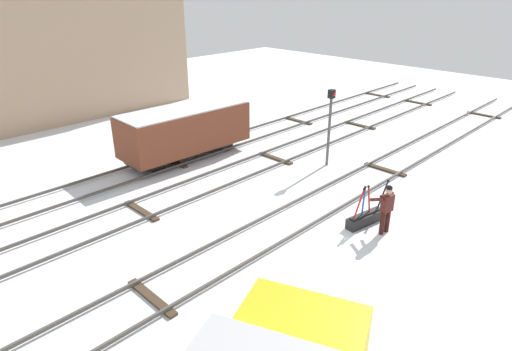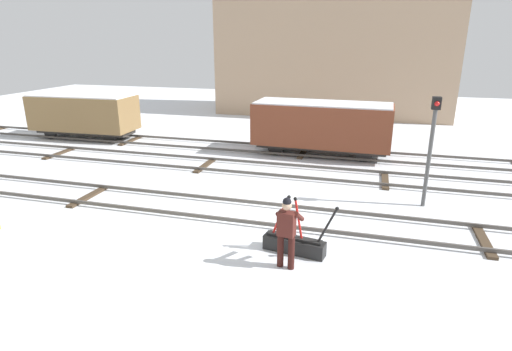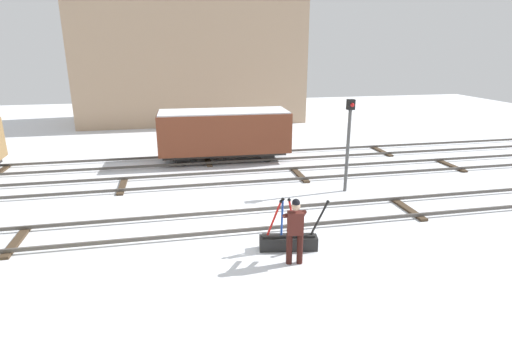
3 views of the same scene
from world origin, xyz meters
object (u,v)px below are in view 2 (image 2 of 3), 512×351
object	(u,v)px
switch_lever_frame	(294,243)
signal_post	(431,140)
freight_car_far_end	(322,125)
freight_car_mid_siding	(84,113)
rail_worker	(287,229)

from	to	relation	value
switch_lever_frame	signal_post	world-z (taller)	signal_post
freight_car_far_end	signal_post	bearing A→B (deg)	-51.34
freight_car_mid_siding	switch_lever_frame	bearing A→B (deg)	-37.57
signal_post	freight_car_mid_siding	distance (m)	16.81
signal_post	switch_lever_frame	bearing A→B (deg)	-129.72
switch_lever_frame	signal_post	bearing A→B (deg)	59.85
rail_worker	freight_car_mid_siding	bearing A→B (deg)	151.68
switch_lever_frame	rail_worker	bearing A→B (deg)	-85.22
rail_worker	signal_post	world-z (taller)	signal_post
freight_car_far_end	freight_car_mid_siding	distance (m)	12.17
rail_worker	signal_post	size ratio (longest dim) A/B	0.50
switch_lever_frame	freight_car_mid_siding	world-z (taller)	freight_car_mid_siding
rail_worker	signal_post	distance (m)	5.90
switch_lever_frame	rail_worker	distance (m)	1.01
switch_lever_frame	freight_car_mid_siding	xyz separation A→B (m)	(-12.68, 9.10, 1.06)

